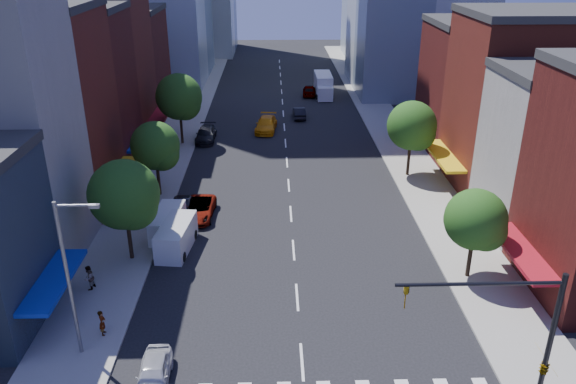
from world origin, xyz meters
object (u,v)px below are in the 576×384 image
object	(u,v)px
parked_car_rear	(206,134)
traffic_car_oncoming	(299,113)
cargo_van_far	(176,237)
parked_car_front	(154,374)
box_truck	(323,86)
pedestrian_near	(102,323)
traffic_car_far	(309,90)
parked_car_second	(182,208)
cargo_van_near	(168,224)
taxi	(266,124)
parked_car_third	(199,209)
pedestrian_far	(89,278)

from	to	relation	value
parked_car_rear	traffic_car_oncoming	world-z (taller)	parked_car_rear
parked_car_rear	cargo_van_far	world-z (taller)	cargo_van_far
parked_car_front	box_truck	distance (m)	60.37
traffic_car_oncoming	pedestrian_near	distance (m)	45.42
parked_car_rear	traffic_car_oncoming	xyz separation A→B (m)	(10.99, 8.75, -0.06)
traffic_car_far	box_truck	distance (m)	2.18
parked_car_second	cargo_van_near	size ratio (longest dim) A/B	0.83
taxi	parked_car_second	bearing A→B (deg)	-100.60
parked_car_front	cargo_van_far	xyz separation A→B (m)	(-0.96, 13.70, 0.35)
parked_car_rear	box_truck	world-z (taller)	box_truck
traffic_car_oncoming	box_truck	bearing A→B (deg)	-111.60
parked_car_rear	parked_car_third	bearing A→B (deg)	-84.89
parked_car_rear	cargo_van_near	size ratio (longest dim) A/B	1.07
pedestrian_near	parked_car_third	bearing A→B (deg)	-20.51
parked_car_third	traffic_car_far	xyz separation A→B (m)	(11.51, 39.79, 0.08)
parked_car_rear	cargo_van_near	xyz separation A→B (m)	(-0.52, -22.74, 0.24)
cargo_van_near	pedestrian_far	distance (m)	8.26
parked_car_second	box_truck	bearing A→B (deg)	68.51
pedestrian_far	cargo_van_far	bearing A→B (deg)	154.22
parked_car_third	parked_car_rear	distance (m)	19.60
parked_car_rear	pedestrian_near	size ratio (longest dim) A/B	3.31
taxi	box_truck	bearing A→B (deg)	69.83
cargo_van_near	traffic_car_oncoming	world-z (taller)	cargo_van_near
cargo_van_near	pedestrian_near	xyz separation A→B (m)	(-1.67, -11.98, -0.06)
taxi	pedestrian_near	bearing A→B (deg)	-97.18
traffic_car_far	pedestrian_far	size ratio (longest dim) A/B	2.77
box_truck	parked_car_rear	bearing A→B (deg)	-126.73
box_truck	cargo_van_far	bearing A→B (deg)	-107.90
parked_car_second	cargo_van_far	xyz separation A→B (m)	(0.43, -5.75, 0.37)
parked_car_second	parked_car_third	bearing A→B (deg)	-14.28
parked_car_rear	traffic_car_oncoming	distance (m)	14.05
traffic_car_far	pedestrian_near	world-z (taller)	pedestrian_near
traffic_car_oncoming	traffic_car_far	distance (m)	11.67
box_truck	pedestrian_near	world-z (taller)	box_truck
parked_car_rear	pedestrian_near	world-z (taller)	pedestrian_near
parked_car_second	cargo_van_far	size ratio (longest dim) A/B	0.79
parked_car_third	pedestrian_far	xyz separation A→B (m)	(-5.79, -10.54, 0.28)
parked_car_rear	taxi	xyz separation A→B (m)	(6.80, 3.39, 0.07)
parked_car_rear	pedestrian_near	distance (m)	34.78
cargo_van_near	pedestrian_near	distance (m)	12.09
parked_car_third	pedestrian_near	size ratio (longest dim) A/B	3.24
parked_car_front	traffic_car_far	bearing A→B (deg)	76.94
cargo_van_near	taxi	xyz separation A→B (m)	(7.32, 26.13, -0.17)
box_truck	parked_car_second	bearing A→B (deg)	-110.87
box_truck	parked_car_third	bearing A→B (deg)	-108.83
parked_car_second	pedestrian_far	world-z (taller)	pedestrian_far
taxi	traffic_car_oncoming	world-z (taller)	taxi
parked_car_rear	taxi	world-z (taller)	taxi
parked_car_third	box_truck	bearing A→B (deg)	73.73
taxi	traffic_car_far	size ratio (longest dim) A/B	1.22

